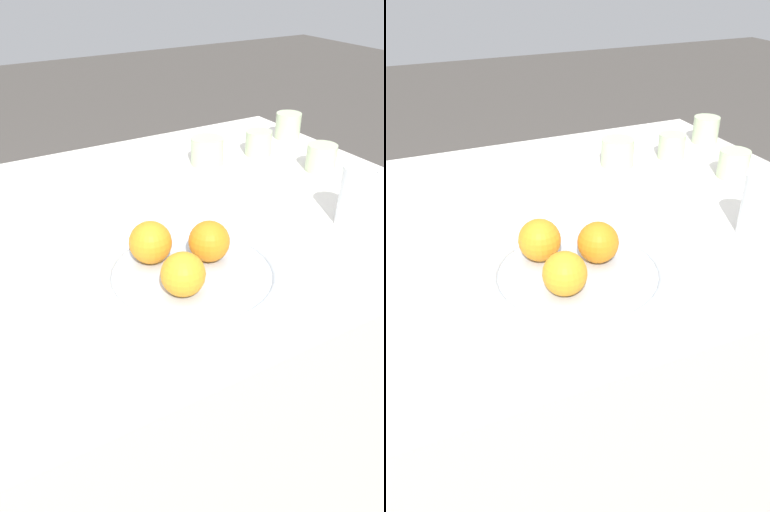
# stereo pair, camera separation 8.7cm
# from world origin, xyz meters

# --- Properties ---
(ground_plane) EXTENTS (12.00, 12.00, 0.00)m
(ground_plane) POSITION_xyz_m (0.00, 0.00, 0.00)
(ground_plane) COLOR #4C4742
(table) EXTENTS (1.60, 0.99, 0.77)m
(table) POSITION_xyz_m (0.00, 0.00, 0.39)
(table) COLOR silver
(table) RESTS_ON ground_plane
(fruit_platter) EXTENTS (0.31, 0.31, 0.02)m
(fruit_platter) POSITION_xyz_m (0.08, -0.25, 0.78)
(fruit_platter) COLOR #B2BCC6
(fruit_platter) RESTS_ON table
(orange_0) EXTENTS (0.08, 0.08, 0.08)m
(orange_0) POSITION_xyz_m (0.04, -0.30, 0.83)
(orange_0) COLOR orange
(orange_0) RESTS_ON fruit_platter
(orange_1) EXTENTS (0.08, 0.08, 0.08)m
(orange_1) POSITION_xyz_m (0.04, -0.18, 0.83)
(orange_1) COLOR orange
(orange_1) RESTS_ON fruit_platter
(orange_2) EXTENTS (0.08, 0.08, 0.08)m
(orange_2) POSITION_xyz_m (0.13, -0.23, 0.83)
(orange_2) COLOR orange
(orange_2) RESTS_ON fruit_platter
(water_glass) EXTENTS (0.07, 0.07, 0.13)m
(water_glass) POSITION_xyz_m (0.48, -0.24, 0.84)
(water_glass) COLOR silver
(water_glass) RESTS_ON table
(cup_0) EXTENTS (0.09, 0.09, 0.07)m
(cup_0) POSITION_xyz_m (0.40, 0.21, 0.81)
(cup_0) COLOR #B7CC9E
(cup_0) RESTS_ON table
(cup_1) EXTENTS (0.08, 0.08, 0.07)m
(cup_1) POSITION_xyz_m (0.63, 0.01, 0.81)
(cup_1) COLOR #B7CC9E
(cup_1) RESTS_ON table
(cup_2) EXTENTS (0.08, 0.08, 0.08)m
(cup_2) POSITION_xyz_m (0.73, 0.26, 0.81)
(cup_2) COLOR #B7CC9E
(cup_2) RESTS_ON table
(cup_3) EXTENTS (0.07, 0.07, 0.07)m
(cup_3) POSITION_xyz_m (0.56, 0.19, 0.81)
(cup_3) COLOR #B7CC9E
(cup_3) RESTS_ON table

